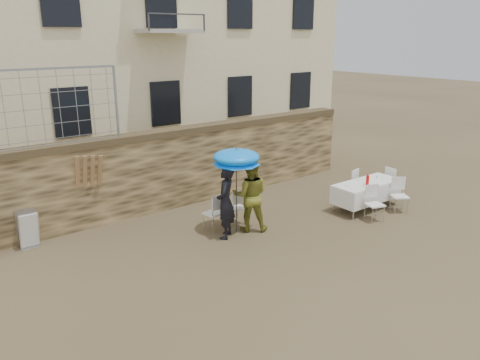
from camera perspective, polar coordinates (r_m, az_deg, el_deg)
ground at (r=9.97m, az=5.97°, el=-11.14°), size 80.00×80.00×0.00m
stone_wall at (r=13.36m, az=-8.69°, el=1.29°), size 13.00×0.50×2.20m
chain_link_fence at (r=11.85m, az=-22.04°, el=8.11°), size 3.20×0.06×1.80m
man_suit at (r=11.20m, az=-1.77°, el=-2.71°), size 0.78×0.77×1.81m
woman_dress at (r=11.62m, az=1.24°, el=-1.86°), size 1.14×1.10×1.84m
umbrella at (r=11.22m, az=-0.45°, el=2.50°), size 1.18×1.18×1.98m
couple_chair_left at (r=11.78m, az=-3.31°, el=-3.92°), size 0.56×0.56×0.96m
couple_chair_right at (r=12.15m, az=-0.58°, el=-3.21°), size 0.50×0.50×0.96m
banquet_table at (r=13.64m, az=15.25°, el=-0.42°), size 2.10×0.85×0.78m
soda_bottle at (r=13.35m, az=15.28°, el=-0.02°), size 0.09×0.09×0.26m
table_chair_front_left at (r=12.83m, az=16.14°, el=-2.79°), size 0.60×0.60×0.96m
table_chair_front_right at (r=13.70m, az=18.92°, el=-1.78°), size 0.66×0.66×0.96m
table_chair_back at (r=14.33m, az=13.15°, el=-0.46°), size 0.56×0.56×0.96m
table_chair_side at (r=14.86m, az=18.18°, el=-0.25°), size 0.50×0.50×0.96m
chair_stack_right at (r=12.04m, az=-24.66°, el=-5.17°), size 0.46×0.47×0.92m
wood_planks at (r=12.31m, az=-17.85°, el=-1.23°), size 0.70×0.20×2.00m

